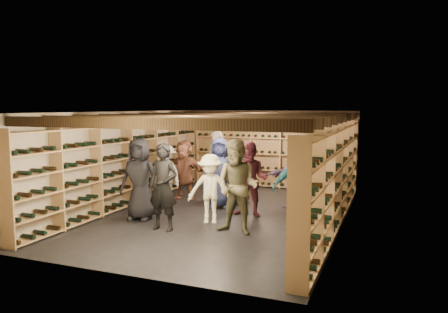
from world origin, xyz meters
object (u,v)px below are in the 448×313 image
person_3 (210,189)px  person_6 (219,173)px  crate_stack_right (237,182)px  person_4 (298,191)px  person_8 (251,179)px  crate_stack_left (239,187)px  person_12 (310,180)px  person_1 (163,187)px  person_5 (184,170)px  person_11 (295,178)px  person_0 (140,179)px  person_7 (216,167)px  person_2 (237,187)px  person_10 (235,172)px  person_9 (166,174)px  crate_loose (239,195)px

person_3 → person_6: person_6 is taller
person_3 → crate_stack_right: bearing=79.5°
person_4 → person_8: person_4 is taller
crate_stack_left → person_3: bearing=-87.5°
person_3 → person_4: bearing=-25.0°
person_4 → person_12: (-0.11, 1.93, -0.09)m
person_1 → person_6: person_1 is taller
person_5 → crate_stack_left: bearing=8.8°
person_1 → person_11: person_1 is taller
person_0 → person_7: 2.48m
person_2 → person_8: 1.40m
person_0 → person_10: size_ratio=1.10×
person_4 → person_10: bearing=121.6°
person_4 → person_9: size_ratio=1.14×
person_1 → person_9: size_ratio=1.16×
person_3 → crate_loose: bearing=75.5°
crate_loose → person_1: size_ratio=0.28×
person_6 → person_7: 0.68m
person_10 → person_9: bearing=-162.3°
crate_stack_right → person_11: bearing=-30.4°
person_4 → person_3: bearing=161.9°
person_5 → person_8: bearing=-24.2°
person_10 → person_1: bearing=-101.5°
person_8 → person_9: bearing=166.6°
crate_stack_right → person_1: bearing=-91.9°
person_5 → person_11: person_5 is taller
person_7 → person_8: size_ratio=1.09×
person_1 → person_7: size_ratio=0.95×
person_4 → person_6: (-2.32, 1.60, 0.00)m
person_8 → person_9: person_8 is taller
person_5 → person_9: 0.64m
crate_stack_right → person_7: size_ratio=0.36×
person_11 → crate_loose: bearing=164.7°
crate_stack_left → person_1: bearing=-100.8°
person_1 → person_6: (0.31, 2.29, -0.01)m
crate_loose → person_6: size_ratio=0.28×
person_4 → person_5: size_ratio=1.08×
person_5 → person_10: (1.46, -0.01, 0.02)m
person_7 → person_4: bearing=-22.3°
crate_stack_right → person_5: size_ratio=0.42×
person_3 → person_12: person_12 is taller
person_4 → person_9: (-3.81, 1.55, -0.11)m
crate_stack_left → crate_loose: (-0.16, 0.50, -0.34)m
person_6 → crate_loose: bearing=68.6°
person_2 → person_8: person_2 is taller
person_12 → crate_stack_right: bearing=140.7°
person_2 → crate_loose: bearing=114.4°
person_1 → person_7: person_7 is taller
person_1 → person_9: person_1 is taller
person_0 → person_2: size_ratio=0.97×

